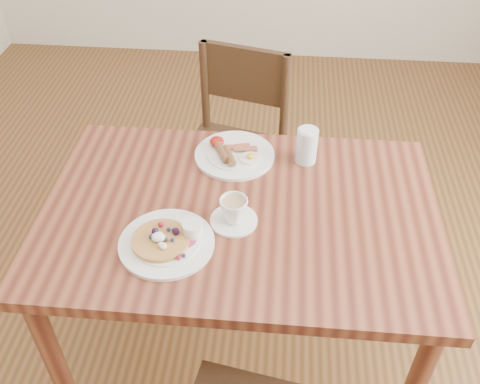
{
  "coord_description": "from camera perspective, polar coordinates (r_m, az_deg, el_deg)",
  "views": [
    {
      "loc": [
        0.11,
        -1.17,
        1.85
      ],
      "look_at": [
        0.0,
        0.0,
        0.82
      ],
      "focal_mm": 40.0,
      "sensor_mm": 36.0,
      "label": 1
    }
  ],
  "objects": [
    {
      "name": "dining_table",
      "position": [
        1.68,
        -0.0,
        -4.32
      ],
      "size": [
        1.2,
        0.8,
        0.75
      ],
      "color": "brown",
      "rests_on": "ground"
    },
    {
      "name": "breakfast_plate",
      "position": [
        1.81,
        -0.72,
        4.09
      ],
      "size": [
        0.27,
        0.27,
        0.04
      ],
      "color": "white",
      "rests_on": "dining_table"
    },
    {
      "name": "pancake_plate",
      "position": [
        1.52,
        -7.71,
        -5.16
      ],
      "size": [
        0.27,
        0.27,
        0.06
      ],
      "color": "white",
      "rests_on": "dining_table"
    },
    {
      "name": "teacup_saucer",
      "position": [
        1.55,
        -0.68,
        -2.15
      ],
      "size": [
        0.14,
        0.14,
        0.09
      ],
      "color": "white",
      "rests_on": "dining_table"
    },
    {
      "name": "chair_far",
      "position": [
        2.3,
        -0.64,
        5.09
      ],
      "size": [
        0.51,
        0.51,
        0.88
      ],
      "rotation": [
        0.0,
        0.0,
        2.89
      ],
      "color": "#3C2416",
      "rests_on": "ground"
    },
    {
      "name": "ground",
      "position": [
        2.2,
        -0.0,
        -16.3
      ],
      "size": [
        5.0,
        5.0,
        0.0
      ],
      "primitive_type": "plane",
      "color": "#563518",
      "rests_on": "ground"
    },
    {
      "name": "water_glass",
      "position": [
        1.77,
        7.13,
        4.93
      ],
      "size": [
        0.07,
        0.07,
        0.12
      ],
      "primitive_type": "cylinder",
      "color": "silver",
      "rests_on": "dining_table"
    }
  ]
}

